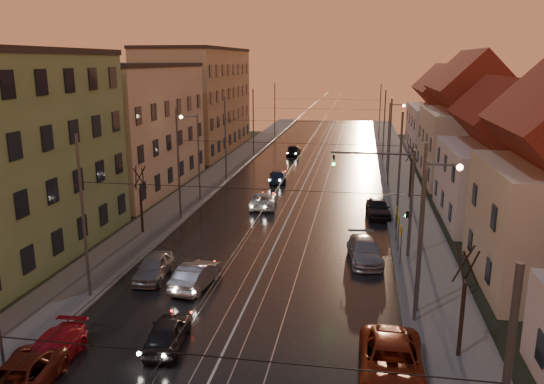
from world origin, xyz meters
The scene contains 40 objects.
road centered at (0.00, 40.00, 0.02)m, with size 16.00×120.00×0.04m, color black.
sidewalk_left centered at (-10.00, 40.00, 0.07)m, with size 4.00×120.00×0.15m, color #4C4C4C.
sidewalk_right centered at (10.00, 40.00, 0.07)m, with size 4.00×120.00×0.15m, color #4C4C4C.
tram_rail_0 centered at (-2.20, 40.00, 0.06)m, with size 0.06×120.00×0.03m, color gray.
tram_rail_1 centered at (-0.77, 40.00, 0.06)m, with size 0.06×120.00×0.03m, color gray.
tram_rail_2 centered at (0.77, 40.00, 0.06)m, with size 0.06×120.00×0.03m, color gray.
tram_rail_3 centered at (2.20, 40.00, 0.06)m, with size 0.06×120.00×0.03m, color gray.
apartment_left_2 centered at (-17.50, 34.00, 6.00)m, with size 10.00×20.00×12.00m, color beige.
apartment_left_3 centered at (-17.50, 58.00, 7.00)m, with size 10.00×24.00×14.00m, color tan.
house_right_2 centered at (17.00, 28.00, 4.64)m, with size 9.18×12.24×9.20m.
house_right_3 centered at (17.00, 43.00, 5.80)m, with size 9.18×14.28×11.50m.
house_right_4 centered at (17.00, 61.00, 5.05)m, with size 9.18×16.32×10.00m.
catenary_pole_l_1 centered at (-8.60, 9.00, 4.50)m, with size 0.16×0.16×9.00m, color #595B60.
catenary_pole_r_1 centered at (8.60, 9.00, 4.50)m, with size 0.16×0.16×9.00m, color #595B60.
catenary_pole_l_2 centered at (-8.60, 24.00, 4.50)m, with size 0.16×0.16×9.00m, color #595B60.
catenary_pole_r_2 centered at (8.60, 24.00, 4.50)m, with size 0.16×0.16×9.00m, color #595B60.
catenary_pole_l_3 centered at (-8.60, 39.00, 4.50)m, with size 0.16×0.16×9.00m, color #595B60.
catenary_pole_r_3 centered at (8.60, 39.00, 4.50)m, with size 0.16×0.16×9.00m, color #595B60.
catenary_pole_l_4 centered at (-8.60, 54.00, 4.50)m, with size 0.16×0.16×9.00m, color #595B60.
catenary_pole_r_4 centered at (8.60, 54.00, 4.50)m, with size 0.16×0.16×9.00m, color #595B60.
catenary_pole_l_5 centered at (-8.60, 72.00, 4.50)m, with size 0.16×0.16×9.00m, color #595B60.
catenary_pole_r_5 centered at (8.60, 72.00, 4.50)m, with size 0.16×0.16×9.00m, color #595B60.
street_lamp_1 centered at (9.10, 10.00, 4.89)m, with size 1.75×0.32×8.00m.
street_lamp_2 centered at (-9.10, 30.00, 4.89)m, with size 1.75×0.32×8.00m.
street_lamp_3 centered at (9.10, 46.00, 4.89)m, with size 1.75×0.32×8.00m.
traffic_light_mast centered at (7.99, 18.00, 4.60)m, with size 5.30×0.32×7.20m.
bare_tree_0 centered at (-10.20, 20.00, 2.49)m, with size 1.09×1.09×5.11m.
bare_tree_1 centered at (10.20, 6.00, 2.49)m, with size 1.09×1.09×5.11m.
bare_tree_2 centered at (10.40, 34.00, 2.49)m, with size 1.09×1.09×5.11m.
driving_car_0 centered at (-2.63, 4.90, 0.67)m, with size 1.58×3.93×1.34m, color black.
driving_car_1 centered at (-3.32, 11.35, 0.72)m, with size 1.52×4.37×1.44m, color gray.
driving_car_2 centered at (-2.60, 28.74, 0.66)m, with size 2.19×4.76×1.32m, color silver.
driving_car_3 centered at (-2.88, 38.77, 0.64)m, with size 1.79×4.40×1.28m, color #172745.
driving_car_4 centered at (-3.29, 55.42, 0.76)m, with size 1.79×4.46×1.52m, color black.
parked_left_1 centered at (-7.00, 0.36, 0.66)m, with size 2.20×4.78×1.33m, color #54180E.
parked_left_2 centered at (-6.98, 2.63, 0.62)m, with size 1.73×4.26×1.24m, color #AA111E.
parked_left_3 centered at (-6.20, 12.14, 0.70)m, with size 1.65×4.10×1.40m, color gray.
parked_right_0 centered at (7.22, 3.77, 0.78)m, with size 2.59×5.63×1.56m, color maroon.
parked_right_1 centered at (6.20, 17.01, 0.72)m, with size 2.00×4.93×1.43m, color #99989D.
parked_right_2 centered at (7.30, 27.48, 0.76)m, with size 1.80×4.46×1.52m, color black.
Camera 1 is at (5.61, -15.71, 12.59)m, focal length 35.00 mm.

